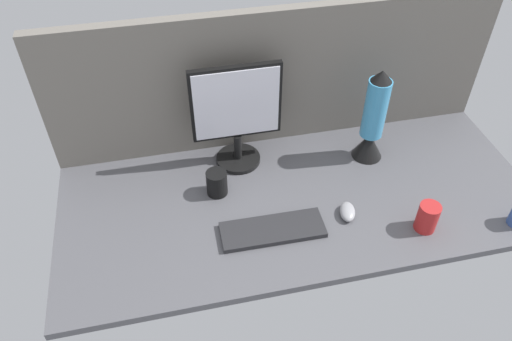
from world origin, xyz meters
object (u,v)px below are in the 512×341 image
(monitor, at_px, (237,113))
(keyboard, at_px, (273,230))
(mug_black_travel, at_px, (217,183))
(lava_lamp, at_px, (373,122))
(mouse, at_px, (347,212))
(mug_red_plastic, at_px, (427,217))

(monitor, height_order, keyboard, monitor)
(mug_black_travel, height_order, lava_lamp, lava_lamp)
(lava_lamp, bearing_deg, keyboard, -146.50)
(mouse, bearing_deg, mug_red_plastic, -9.93)
(mug_red_plastic, xyz_separation_m, lava_lamp, (-0.05, 0.42, 0.11))
(keyboard, relative_size, mug_black_travel, 3.65)
(mouse, bearing_deg, mug_black_travel, 169.56)
(monitor, xyz_separation_m, mug_red_plastic, (0.58, -0.51, -0.18))
(lava_lamp, bearing_deg, mug_red_plastic, -82.68)
(monitor, bearing_deg, mug_black_travel, -123.66)
(monitor, relative_size, lava_lamp, 1.08)
(mouse, distance_m, mug_red_plastic, 0.28)
(mouse, bearing_deg, lava_lamp, 72.46)
(keyboard, bearing_deg, mug_black_travel, 125.03)
(monitor, bearing_deg, lava_lamp, -9.56)
(mug_black_travel, bearing_deg, mouse, -25.96)
(monitor, relative_size, mug_red_plastic, 3.92)
(mouse, bearing_deg, monitor, 146.17)
(mouse, height_order, lava_lamp, lava_lamp)
(mouse, relative_size, mug_black_travel, 0.95)
(mug_red_plastic, distance_m, mug_black_travel, 0.77)
(monitor, height_order, mug_red_plastic, monitor)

